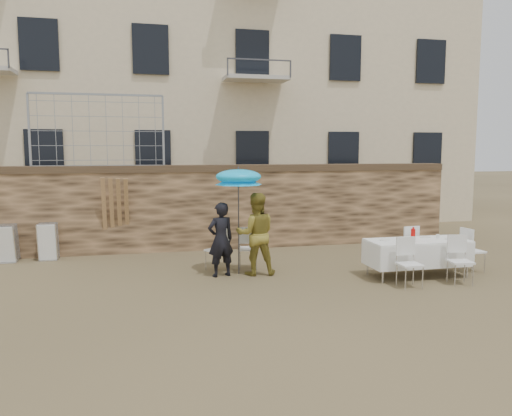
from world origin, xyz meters
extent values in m
plane|color=brown|center=(0.00, 0.00, 0.00)|extent=(80.00, 80.00, 0.00)
cube|color=brown|center=(0.00, 5.00, 1.10)|extent=(13.00, 0.50, 2.20)
cube|color=#CBB893|center=(0.00, 12.00, 7.50)|extent=(20.00, 8.00, 15.00)
imported|color=black|center=(-0.40, 2.01, 0.78)|extent=(0.65, 0.51, 1.56)
imported|color=gold|center=(0.35, 2.01, 0.87)|extent=(0.91, 0.74, 1.74)
cylinder|color=#3F3F44|center=(0.00, 2.11, 0.96)|extent=(0.03, 0.03, 1.91)
cone|color=#0BB8FF|center=(0.00, 2.11, 2.02)|extent=(1.00, 1.00, 0.22)
cube|color=white|center=(3.60, 1.09, 0.75)|extent=(2.10, 0.85, 0.05)
cylinder|color=silver|center=(2.65, 0.74, 0.37)|extent=(0.04, 0.04, 0.74)
cylinder|color=silver|center=(4.55, 0.74, 0.37)|extent=(0.04, 0.04, 0.74)
cylinder|color=silver|center=(2.65, 1.43, 0.37)|extent=(0.04, 0.04, 0.74)
cylinder|color=silver|center=(4.55, 1.43, 0.37)|extent=(0.04, 0.04, 0.74)
cylinder|color=red|center=(3.40, 0.94, 0.91)|extent=(0.09, 0.09, 0.26)
camera|label=1|loc=(-1.97, -8.13, 2.64)|focal=35.00mm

